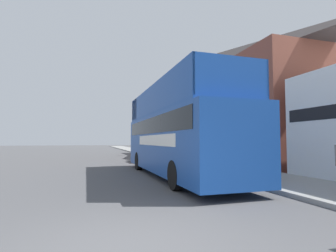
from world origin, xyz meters
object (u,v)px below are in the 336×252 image
object	(u,v)px
lamp_post_second	(174,115)
lamp_post_third	(146,126)
tour_bus	(175,137)
parked_car_ahead_of_bus	(150,153)
lamp_post_nearest	(245,98)
litter_bin	(270,167)

from	to	relation	value
lamp_post_second	lamp_post_third	distance (m)	9.46
tour_bus	parked_car_ahead_of_bus	size ratio (longest dim) A/B	2.54
tour_bus	lamp_post_nearest	size ratio (longest dim) A/B	2.23
lamp_post_second	lamp_post_third	size ratio (longest dim) A/B	1.14
lamp_post_nearest	lamp_post_second	bearing A→B (deg)	90.56
tour_bus	litter_bin	bearing A→B (deg)	-39.96
lamp_post_second	litter_bin	size ratio (longest dim) A/B	6.03
parked_car_ahead_of_bus	litter_bin	size ratio (longest dim) A/B	4.95
lamp_post_second	tour_bus	bearing A→B (deg)	-107.78
parked_car_ahead_of_bus	lamp_post_second	xyz separation A→B (m)	(1.71, -0.94, 3.01)
parked_car_ahead_of_bus	litter_bin	distance (m)	11.19
lamp_post_nearest	lamp_post_third	world-z (taller)	lamp_post_nearest
tour_bus	lamp_post_second	xyz separation A→B (m)	(2.34, 7.31, 1.83)
parked_car_ahead_of_bus	litter_bin	bearing A→B (deg)	-78.34
tour_bus	lamp_post_third	distance (m)	16.95
lamp_post_second	litter_bin	xyz separation A→B (m)	(0.87, -9.94, -3.09)
lamp_post_nearest	lamp_post_second	distance (m)	9.45
lamp_post_second	lamp_post_third	bearing A→B (deg)	91.14
litter_bin	parked_car_ahead_of_bus	bearing A→B (deg)	103.38
lamp_post_nearest	parked_car_ahead_of_bus	bearing A→B (deg)	99.87
lamp_post_nearest	litter_bin	distance (m)	3.03
lamp_post_nearest	lamp_post_second	xyz separation A→B (m)	(-0.09, 9.45, 0.21)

